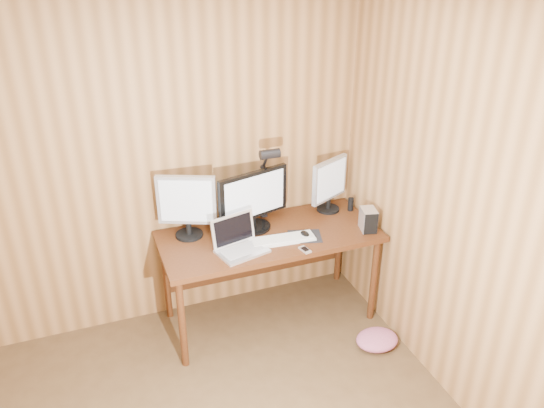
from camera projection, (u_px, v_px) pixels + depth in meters
room_shell at (189, 361)px, 2.00m from camera, size 4.00×4.00×4.00m
desk at (266, 244)px, 3.99m from camera, size 1.60×0.70×0.75m
monitor_center at (254, 200)px, 3.86m from camera, size 0.57×0.25×0.45m
monitor_left at (187, 204)px, 3.74m from camera, size 0.40×0.20×0.47m
monitor_right at (329, 184)px, 4.13m from camera, size 0.36×0.20×0.43m
laptop at (238, 242)px, 3.66m from camera, size 0.38×0.33×0.24m
keyboard at (282, 239)px, 3.79m from camera, size 0.48×0.18×0.02m
mousepad at (305, 236)px, 3.85m from camera, size 0.28×0.25×0.00m
mouse at (305, 234)px, 3.84m from camera, size 0.09×0.12×0.04m
hard_drive at (368, 220)px, 3.91m from camera, size 0.14×0.17×0.17m
phone at (305, 250)px, 3.67m from camera, size 0.07×0.11×0.01m
speaker at (351, 204)px, 4.20m from camera, size 0.04×0.04×0.11m
desk_lamp at (267, 173)px, 3.90m from camera, size 0.15×0.21×0.64m
fabric_pile at (377, 340)px, 3.89m from camera, size 0.33×0.27×0.10m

